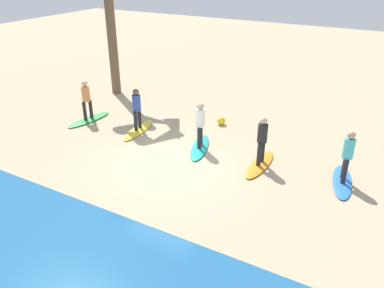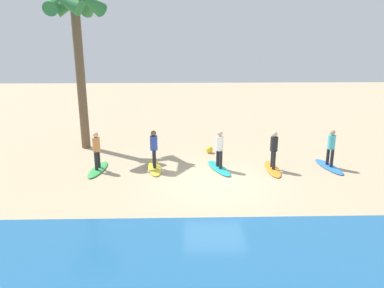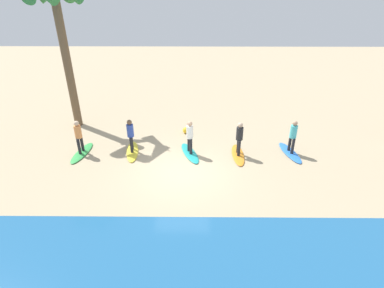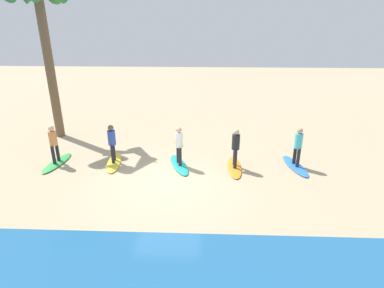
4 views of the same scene
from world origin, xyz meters
name	(u,v)px [view 2 (image 2 of 4)]	position (x,y,z in m)	size (l,w,h in m)	color
ground_plane	(215,183)	(0.00, 0.00, 0.00)	(60.00, 60.00, 0.00)	tan
surfboard_blue	(329,167)	(-5.20, -1.67, 0.04)	(2.10, 0.56, 0.09)	blue
surfer_blue	(331,145)	(-5.20, -1.67, 1.04)	(0.32, 0.45, 1.64)	#232328
surfboard_orange	(272,169)	(-2.64, -1.44, 0.04)	(2.10, 0.56, 0.09)	orange
surfer_orange	(274,147)	(-2.64, -1.44, 1.04)	(0.32, 0.46, 1.64)	#232328
surfboard_teal	(219,168)	(-0.31, -1.58, 0.04)	(2.10, 0.56, 0.09)	teal
surfer_teal	(219,147)	(-0.31, -1.58, 1.04)	(0.32, 0.44, 1.64)	#232328
surfboard_yellow	(154,168)	(2.51, -1.72, 0.04)	(2.10, 0.56, 0.09)	yellow
surfer_yellow	(154,146)	(2.51, -1.72, 1.04)	(0.32, 0.46, 1.64)	#232328
surfboard_green	(98,169)	(4.95, -1.56, 0.04)	(2.10, 0.56, 0.09)	green
surfer_green	(96,148)	(4.95, -1.56, 1.04)	(0.32, 0.46, 1.64)	#232328
palm_tree	(76,21)	(6.27, -4.99, 6.27)	(2.88, 3.03, 7.82)	brown
beach_ball	(209,150)	(-0.05, -3.90, 0.17)	(0.34, 0.34, 0.34)	yellow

